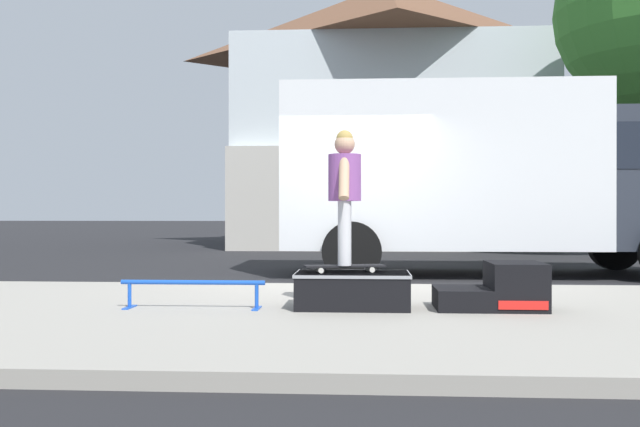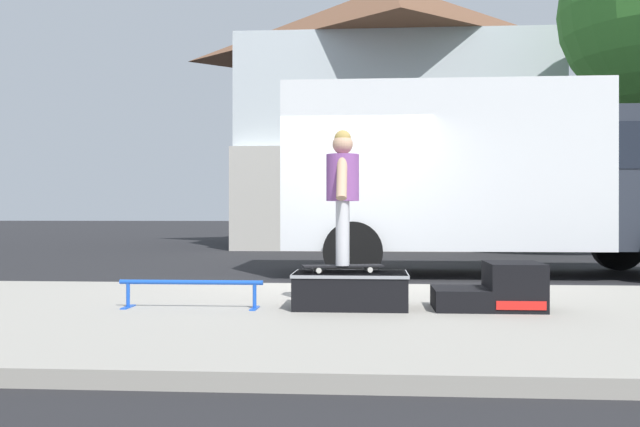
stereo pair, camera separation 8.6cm
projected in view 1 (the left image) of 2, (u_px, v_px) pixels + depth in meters
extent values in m
plane|color=black|center=(346.00, 289.00, 9.46)|extent=(140.00, 140.00, 0.00)
cube|color=gray|center=(338.00, 318.00, 6.47)|extent=(50.00, 5.00, 0.12)
cube|color=black|center=(353.00, 290.00, 6.70)|extent=(1.07, 0.67, 0.34)
cube|color=gray|center=(353.00, 274.00, 6.70)|extent=(1.09, 0.69, 0.03)
cube|color=black|center=(462.00, 298.00, 6.63)|extent=(0.51, 0.64, 0.20)
cube|color=black|center=(515.00, 286.00, 6.60)|extent=(0.51, 0.64, 0.44)
cube|color=red|center=(523.00, 305.00, 6.27)|extent=(0.45, 0.01, 0.08)
cylinder|color=blue|center=(193.00, 282.00, 6.65)|extent=(1.39, 0.04, 0.04)
cylinder|color=blue|center=(130.00, 295.00, 6.69)|extent=(0.04, 0.04, 0.25)
cube|color=blue|center=(130.00, 307.00, 6.69)|extent=(0.06, 0.28, 0.01)
cylinder|color=blue|center=(257.00, 296.00, 6.61)|extent=(0.04, 0.04, 0.25)
cube|color=blue|center=(257.00, 308.00, 6.61)|extent=(0.06, 0.28, 0.01)
cube|color=black|center=(345.00, 266.00, 6.73)|extent=(0.81, 0.37, 0.02)
cylinder|color=silver|center=(368.00, 268.00, 6.86)|extent=(0.06, 0.04, 0.05)
cylinder|color=silver|center=(372.00, 270.00, 6.69)|extent=(0.06, 0.04, 0.05)
cylinder|color=silver|center=(318.00, 269.00, 6.78)|extent=(0.06, 0.04, 0.05)
cylinder|color=silver|center=(321.00, 271.00, 6.60)|extent=(0.06, 0.04, 0.05)
cylinder|color=silver|center=(345.00, 233.00, 6.81)|extent=(0.13, 0.13, 0.62)
cylinder|color=silver|center=(344.00, 233.00, 6.65)|extent=(0.13, 0.13, 0.62)
cylinder|color=#8C4C99|center=(345.00, 178.00, 6.73)|extent=(0.32, 0.32, 0.45)
cylinder|color=tan|center=(345.00, 180.00, 6.93)|extent=(0.10, 0.28, 0.43)
cylinder|color=tan|center=(344.00, 178.00, 6.53)|extent=(0.10, 0.28, 0.43)
sphere|color=tan|center=(345.00, 144.00, 6.73)|extent=(0.20, 0.20, 0.20)
sphere|color=tan|center=(345.00, 139.00, 6.73)|extent=(0.16, 0.16, 0.16)
cube|color=silver|center=(437.00, 169.00, 11.56)|extent=(5.00, 2.35, 2.60)
cylinder|color=black|center=(614.00, 245.00, 12.53)|extent=(0.90, 0.28, 0.90)
cylinder|color=black|center=(354.00, 244.00, 12.83)|extent=(0.90, 0.28, 0.90)
cylinder|color=black|center=(352.00, 251.00, 10.48)|extent=(0.90, 0.28, 0.90)
cube|color=silver|center=(389.00, 151.00, 22.47)|extent=(9.00, 7.50, 6.00)
cube|color=#B2ADA3|center=(394.00, 198.00, 18.48)|extent=(9.00, 0.50, 2.80)
pyramid|color=brown|center=(389.00, 21.00, 22.46)|extent=(9.54, 7.95, 2.40)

